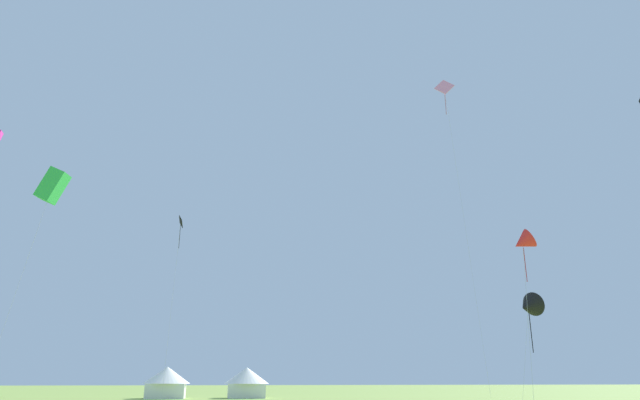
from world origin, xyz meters
name	(u,v)px	position (x,y,z in m)	size (l,w,h in m)	color
kite_black_diamond	(180,229)	(-10.67, 56.66, 17.01)	(0.60, 2.76, 18.59)	black
kite_red_delta	(523,242)	(14.83, 33.10, 11.14)	(2.30, 2.19, 12.09)	red
kite_black_delta	(528,306)	(23.97, 48.98, 8.77)	(3.68, 3.27, 10.19)	black
kite_green_box	(53,186)	(-20.71, 45.94, 17.61)	(3.64, 2.77, 19.19)	green
kite_pink_diamond	(445,92)	(20.43, 56.81, 36.30)	(3.36, 1.50, 38.30)	pink
festival_tent_right	(167,381)	(-11.09, 60.01, 1.73)	(4.82, 4.82, 3.13)	white
festival_tent_center	(247,381)	(-2.88, 60.01, 1.71)	(4.75, 4.75, 3.08)	white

